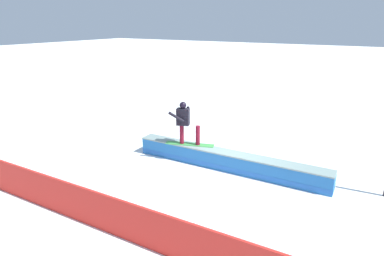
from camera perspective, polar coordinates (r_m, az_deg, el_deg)
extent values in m
plane|color=white|center=(10.55, 6.05, -7.07)|extent=(120.00, 120.00, 0.00)
cube|color=blue|center=(10.44, 6.10, -5.71)|extent=(6.26, 0.62, 0.54)
cube|color=blue|center=(10.50, 6.07, -6.39)|extent=(6.27, 0.63, 0.13)
cube|color=gray|center=(10.33, 6.15, -4.23)|extent=(6.26, 0.68, 0.04)
cube|color=green|center=(10.88, -0.39, -2.79)|extent=(1.61, 0.78, 0.01)
cylinder|color=maroon|center=(10.83, -1.77, -1.07)|extent=(0.18, 0.18, 0.64)
cylinder|color=maroon|center=(10.72, 1.00, -1.27)|extent=(0.18, 0.18, 0.64)
cube|color=black|center=(10.64, -1.55, 1.94)|extent=(0.46, 0.35, 0.55)
sphere|color=black|center=(10.54, -1.57, 3.94)|extent=(0.22, 0.22, 0.22)
cylinder|color=black|center=(10.52, -2.72, 1.89)|extent=(0.53, 0.25, 0.34)
cylinder|color=black|center=(10.77, -0.82, 2.28)|extent=(0.17, 0.13, 0.56)
cube|color=red|center=(7.15, -9.22, -16.17)|extent=(13.23, 0.38, 0.92)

